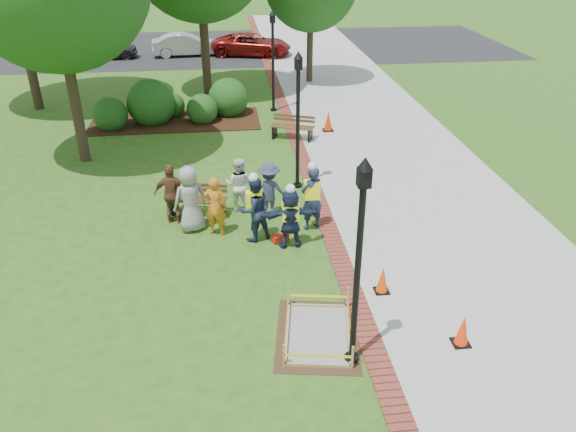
{
  "coord_description": "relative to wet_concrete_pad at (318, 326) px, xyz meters",
  "views": [
    {
      "loc": [
        -0.96,
        -11.12,
        7.65
      ],
      "look_at": [
        0.5,
        1.2,
        1.0
      ],
      "focal_mm": 35.0,
      "sensor_mm": 36.0,
      "label": 1
    }
  ],
  "objects": [
    {
      "name": "shrub_b",
      "position": [
        -4.63,
        14.15,
        -0.23
      ],
      "size": [
        1.97,
        1.97,
        1.97
      ],
      "primitive_type": "sphere",
      "color": "#1A3F12",
      "rests_on": "ground"
    },
    {
      "name": "casual_person_b",
      "position": [
        -2.03,
        4.48,
        0.6
      ],
      "size": [
        0.62,
        0.49,
        1.67
      ],
      "color": "#C86E17",
      "rests_on": "ground"
    },
    {
      "name": "casual_person_c",
      "position": [
        -1.36,
        5.83,
        0.58
      ],
      "size": [
        0.6,
        0.48,
        1.62
      ],
      "color": "white",
      "rests_on": "ground"
    },
    {
      "name": "parking_lot",
      "position": [
        -0.72,
        29.2,
        -0.23
      ],
      "size": [
        36.0,
        12.0,
        0.01
      ],
      "primitive_type": "cube",
      "color": "black",
      "rests_on": "ground"
    },
    {
      "name": "shrub_c",
      "position": [
        -2.56,
        13.96,
        -0.23
      ],
      "size": [
        1.3,
        1.3,
        1.3
      ],
      "primitive_type": "sphere",
      "color": "#1A3F12",
      "rests_on": "ground"
    },
    {
      "name": "casual_person_e",
      "position": [
        -0.52,
        5.29,
        0.59
      ],
      "size": [
        0.58,
        0.43,
        1.65
      ],
      "color": "#313756",
      "rests_on": "ground"
    },
    {
      "name": "wet_concrete_pad",
      "position": [
        0.0,
        0.0,
        0.0
      ],
      "size": [
        2.05,
        2.55,
        0.55
      ],
      "color": "#47331E",
      "rests_on": "ground"
    },
    {
      "name": "cone_far",
      "position": [
        2.46,
        12.28,
        0.16
      ],
      "size": [
        0.42,
        0.42,
        0.82
      ],
      "color": "black",
      "rests_on": "ground"
    },
    {
      "name": "lamp_mid",
      "position": [
        0.53,
        7.2,
        2.25
      ],
      "size": [
        0.28,
        0.28,
        4.26
      ],
      "color": "black",
      "rests_on": "ground"
    },
    {
      "name": "ground",
      "position": [
        -0.72,
        2.2,
        -0.23
      ],
      "size": [
        100.0,
        100.0,
        0.0
      ],
      "primitive_type": "plane",
      "color": "#285116",
      "rests_on": "ground"
    },
    {
      "name": "bench_far",
      "position": [
        0.92,
        11.53,
        0.05
      ],
      "size": [
        1.73,
        1.12,
        0.89
      ],
      "color": "brown",
      "rests_on": "ground"
    },
    {
      "name": "parked_car_b",
      "position": [
        -3.76,
        26.86,
        -0.23
      ],
      "size": [
        2.3,
        4.62,
        1.46
      ],
      "primitive_type": "imported",
      "rotation": [
        0.0,
        0.0,
        1.65
      ],
      "color": "#B3B2B8",
      "rests_on": "ground"
    },
    {
      "name": "cone_front",
      "position": [
        2.82,
        -0.61,
        0.1
      ],
      "size": [
        0.35,
        0.35,
        0.7
      ],
      "color": "black",
      "rests_on": "ground"
    },
    {
      "name": "cone_back",
      "position": [
        1.71,
        1.32,
        0.09
      ],
      "size": [
        0.34,
        0.34,
        0.67
      ],
      "color": "black",
      "rests_on": "ground"
    },
    {
      "name": "shrub_e",
      "position": [
        -3.87,
        14.91,
        -0.23
      ],
      "size": [
        1.12,
        1.12,
        1.12
      ],
      "primitive_type": "sphere",
      "color": "#1A3F12",
      "rests_on": "ground"
    },
    {
      "name": "mulch_bed",
      "position": [
        -3.72,
        14.2,
        -0.21
      ],
      "size": [
        7.0,
        3.0,
        0.05
      ],
      "primitive_type": "cube",
      "color": "#381E0F",
      "rests_on": "ground"
    },
    {
      "name": "brick_edging",
      "position": [
        1.03,
        12.2,
        -0.22
      ],
      "size": [
        0.5,
        60.0,
        0.03
      ],
      "primitive_type": "cube",
      "color": "maroon",
      "rests_on": "ground"
    },
    {
      "name": "bench_near",
      "position": [
        -2.56,
        5.67,
        0.05
      ],
      "size": [
        1.72,
        0.92,
        0.88
      ],
      "color": "brown",
      "rests_on": "ground"
    },
    {
      "name": "parked_car_a",
      "position": [
        -8.58,
        26.59,
        -0.23
      ],
      "size": [
        2.29,
        4.49,
        1.41
      ],
      "primitive_type": "imported",
      "rotation": [
        0.0,
        0.0,
        1.67
      ],
      "color": "#28292B",
      "rests_on": "ground"
    },
    {
      "name": "lamp_far",
      "position": [
        0.53,
        15.2,
        2.25
      ],
      "size": [
        0.28,
        0.28,
        4.26
      ],
      "color": "black",
      "rests_on": "ground"
    },
    {
      "name": "hivis_worker_a",
      "position": [
        -0.13,
        3.61,
        0.65
      ],
      "size": [
        0.53,
        0.36,
        1.78
      ],
      "color": "#1C294A",
      "rests_on": "ground"
    },
    {
      "name": "casual_person_d",
      "position": [
        -3.21,
        5.29,
        0.63
      ],
      "size": [
        0.61,
        0.44,
        1.74
      ],
      "color": "brown",
      "rests_on": "ground"
    },
    {
      "name": "sidewalk",
      "position": [
        4.28,
        12.2,
        -0.22
      ],
      "size": [
        6.0,
        60.0,
        0.02
      ],
      "primitive_type": "cube",
      "color": "#9E9E99",
      "rests_on": "ground"
    },
    {
      "name": "hivis_worker_c",
      "position": [
        -1.03,
        4.07,
        0.72
      ],
      "size": [
        0.67,
        0.58,
        1.93
      ],
      "color": "#152238",
      "rests_on": "ground"
    },
    {
      "name": "parked_car_c",
      "position": [
        0.27,
        26.49,
        -0.23
      ],
      "size": [
        2.92,
        4.78,
        1.45
      ],
      "primitive_type": "imported",
      "rotation": [
        0.0,
        0.0,
        1.34
      ],
      "color": "maroon",
      "rests_on": "ground"
    },
    {
      "name": "shrub_d",
      "position": [
        -1.45,
        14.88,
        -0.23
      ],
      "size": [
        1.71,
        1.71,
        1.71
      ],
      "primitive_type": "sphere",
      "color": "#1A3F12",
      "rests_on": "ground"
    },
    {
      "name": "casual_person_a",
      "position": [
        -2.7,
        4.79,
        0.7
      ],
      "size": [
        0.69,
        0.56,
        1.87
      ],
      "color": "gray",
      "rests_on": "ground"
    },
    {
      "name": "toolbox",
      "position": [
        -0.37,
        3.86,
        -0.13
      ],
      "size": [
        0.48,
        0.38,
        0.21
      ],
      "primitive_type": "cube",
      "rotation": [
        0.0,
        0.0,
        0.38
      ],
      "color": "#B3220D",
      "rests_on": "ground"
    },
    {
      "name": "lamp_near",
      "position": [
        0.53,
        -0.8,
        2.25
      ],
      "size": [
        0.28,
        0.28,
        4.26
      ],
      "color": "black",
      "rests_on": "ground"
    },
    {
      "name": "hivis_worker_b",
      "position": [
        0.56,
        4.5,
        0.74
      ],
      "size": [
        0.68,
        0.58,
        1.97
      ],
      "color": "#192C41",
      "rests_on": "ground"
    },
    {
      "name": "shrub_a",
      "position": [
        -6.21,
        13.57,
        -0.23
      ],
      "size": [
        1.39,
        1.39,
        1.39
      ],
      "primitive_type": "sphere",
      "color": "#1A3F12",
      "rests_on": "ground"
    }
  ]
}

